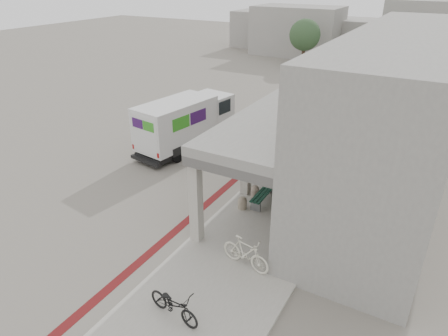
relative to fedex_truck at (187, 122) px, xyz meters
The scene contains 14 objects.
ground 5.22m from the fedex_truck, 48.90° to the right, with size 120.00×120.00×0.00m, color slate.
bike_lane_stripe 4.88m from the fedex_truck, 22.37° to the right, with size 0.35×40.00×0.01m, color #581113.
sidewalk 8.33m from the fedex_truck, 27.32° to the right, with size 4.40×28.00×0.12m, color #9B968B.
transit_building 10.31m from the fedex_truck, ahead, with size 7.60×17.00×7.00m.
distant_backdrop 32.15m from the fedex_truck, 89.22° to the left, with size 28.00×10.00×6.50m.
tree_left 24.35m from the fedex_truck, 94.06° to the left, with size 3.20×3.20×4.80m.
tree_mid 26.81m from the fedex_truck, 78.62° to the left, with size 3.20×3.20×4.80m.
fedex_truck is the anchor object (origin of this frame).
bench 7.42m from the fedex_truck, 28.99° to the right, with size 0.49×2.07×0.48m.
bollard_near 6.89m from the fedex_truck, 29.66° to the right, with size 0.36×0.36×0.55m.
bollard_far 7.51m from the fedex_truck, 37.62° to the right, with size 0.38×0.38×0.56m.
utility_cabinet 8.95m from the fedex_truck, 21.68° to the right, with size 0.52×0.69×1.15m, color slate.
bicycle_black 12.81m from the fedex_truck, 57.42° to the right, with size 0.64×1.83×0.96m, color black.
bicycle_cream 10.94m from the fedex_truck, 45.40° to the right, with size 0.53×1.87×1.13m, color silver.
Camera 1 is at (9.03, -13.66, 9.15)m, focal length 32.00 mm.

